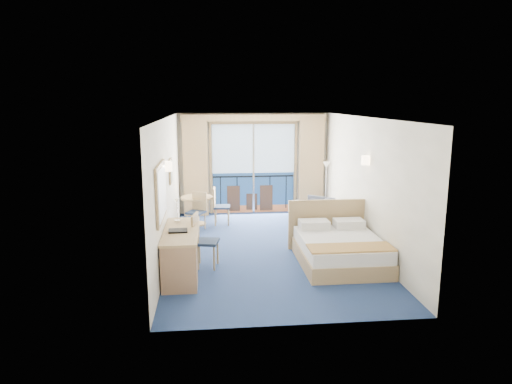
% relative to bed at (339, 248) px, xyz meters
% --- Properties ---
extents(floor, '(6.50, 6.50, 0.00)m').
position_rel_bed_xyz_m(floor, '(-1.23, 0.92, -0.29)').
color(floor, navy).
rests_on(floor, ground).
extents(room_walls, '(4.04, 6.54, 2.72)m').
position_rel_bed_xyz_m(room_walls, '(-1.23, 0.92, 1.49)').
color(room_walls, beige).
rests_on(room_walls, ground).
extents(balcony_door, '(2.36, 0.03, 2.52)m').
position_rel_bed_xyz_m(balcony_door, '(-1.24, 4.14, 0.85)').
color(balcony_door, navy).
rests_on(balcony_door, room_walls).
extents(curtain_left, '(0.65, 0.22, 2.55)m').
position_rel_bed_xyz_m(curtain_left, '(-2.78, 3.99, 0.99)').
color(curtain_left, tan).
rests_on(curtain_left, room_walls).
extents(curtain_right, '(0.65, 0.22, 2.55)m').
position_rel_bed_xyz_m(curtain_right, '(0.32, 3.99, 0.99)').
color(curtain_right, tan).
rests_on(curtain_right, room_walls).
extents(pelmet, '(3.80, 0.25, 0.18)m').
position_rel_bed_xyz_m(pelmet, '(-1.23, 4.02, 2.29)').
color(pelmet, tan).
rests_on(pelmet, room_walls).
extents(mirror, '(0.05, 1.25, 0.95)m').
position_rel_bed_xyz_m(mirror, '(-3.20, -0.58, 1.26)').
color(mirror, tan).
rests_on(mirror, room_walls).
extents(wall_print, '(0.04, 0.42, 0.52)m').
position_rel_bed_xyz_m(wall_print, '(-3.20, 1.37, 1.31)').
color(wall_print, tan).
rests_on(wall_print, room_walls).
extents(sconce_left, '(0.18, 0.18, 0.18)m').
position_rel_bed_xyz_m(sconce_left, '(-3.17, 0.32, 1.56)').
color(sconce_left, '#FFDEB2').
rests_on(sconce_left, room_walls).
extents(sconce_right, '(0.18, 0.18, 0.18)m').
position_rel_bed_xyz_m(sconce_right, '(0.71, 0.77, 1.56)').
color(sconce_right, '#FFDEB2').
rests_on(sconce_right, room_walls).
extents(bed, '(1.64, 1.95, 1.03)m').
position_rel_bed_xyz_m(bed, '(0.00, 0.00, 0.00)').
color(bed, tan).
rests_on(bed, ground).
extents(nightstand, '(0.39, 0.37, 0.51)m').
position_rel_bed_xyz_m(nightstand, '(0.56, 1.16, -0.04)').
color(nightstand, '#9E7653').
rests_on(nightstand, ground).
extents(phone, '(0.19, 0.16, 0.08)m').
position_rel_bed_xyz_m(phone, '(0.53, 1.17, 0.26)').
color(phone, silver).
rests_on(phone, nightstand).
extents(armchair, '(1.05, 1.04, 0.69)m').
position_rel_bed_xyz_m(armchair, '(0.15, 2.67, 0.06)').
color(armchair, '#4B505B').
rests_on(armchair, ground).
extents(floor_lamp, '(0.20, 0.20, 1.44)m').
position_rel_bed_xyz_m(floor_lamp, '(0.65, 3.62, 0.80)').
color(floor_lamp, silver).
rests_on(floor_lamp, ground).
extents(desk, '(0.60, 1.75, 0.82)m').
position_rel_bed_xyz_m(desk, '(-2.92, -0.76, 0.16)').
color(desk, tan).
rests_on(desk, ground).
extents(desk_chair, '(0.52, 0.51, 1.00)m').
position_rel_bed_xyz_m(desk_chair, '(-2.58, 0.06, 0.28)').
color(desk_chair, '#1D2C45').
rests_on(desk_chair, ground).
extents(folder, '(0.34, 0.26, 0.03)m').
position_rel_bed_xyz_m(folder, '(-2.96, -0.39, 0.54)').
color(folder, black).
rests_on(folder, desk).
extents(desk_lamp, '(0.11, 0.11, 0.43)m').
position_rel_bed_xyz_m(desk_lamp, '(-3.01, 0.24, 0.85)').
color(desk_lamp, silver).
rests_on(desk_lamp, desk).
extents(round_table, '(0.78, 0.78, 0.70)m').
position_rel_bed_xyz_m(round_table, '(-2.74, 3.03, 0.24)').
color(round_table, tan).
rests_on(round_table, ground).
extents(table_chair_a, '(0.43, 0.42, 0.92)m').
position_rel_bed_xyz_m(table_chair_a, '(-2.21, 2.99, 0.23)').
color(table_chair_a, '#1D2C45').
rests_on(table_chair_a, ground).
extents(table_chair_b, '(0.52, 0.52, 0.89)m').
position_rel_bed_xyz_m(table_chair_b, '(-2.72, 2.61, 0.21)').
color(table_chair_b, '#1D2C45').
rests_on(table_chair_b, ground).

